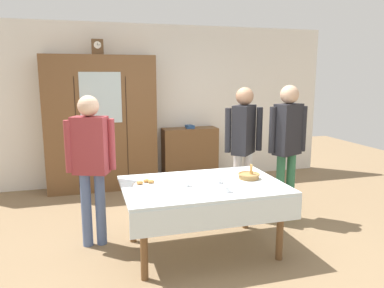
# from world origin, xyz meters

# --- Properties ---
(ground_plane) EXTENTS (12.00, 12.00, 0.00)m
(ground_plane) POSITION_xyz_m (0.00, 0.00, 0.00)
(ground_plane) COLOR #846B4C
(ground_plane) RESTS_ON ground
(back_wall) EXTENTS (6.40, 0.10, 2.70)m
(back_wall) POSITION_xyz_m (0.00, 2.65, 1.35)
(back_wall) COLOR silver
(back_wall) RESTS_ON ground
(dining_table) EXTENTS (1.66, 1.12, 0.74)m
(dining_table) POSITION_xyz_m (0.00, -0.24, 0.65)
(dining_table) COLOR brown
(dining_table) RESTS_ON ground
(wall_cabinet) EXTENTS (1.74, 0.46, 2.17)m
(wall_cabinet) POSITION_xyz_m (-0.90, 2.35, 1.08)
(wall_cabinet) COLOR brown
(wall_cabinet) RESTS_ON ground
(mantel_clock) EXTENTS (0.18, 0.11, 0.24)m
(mantel_clock) POSITION_xyz_m (-0.91, 2.35, 2.29)
(mantel_clock) COLOR brown
(mantel_clock) RESTS_ON wall_cabinet
(bookshelf_low) EXTENTS (0.96, 0.35, 0.95)m
(bookshelf_low) POSITION_xyz_m (0.60, 2.41, 0.47)
(bookshelf_low) COLOR brown
(bookshelf_low) RESTS_ON ground
(book_stack) EXTENTS (0.16, 0.22, 0.05)m
(book_stack) POSITION_xyz_m (0.60, 2.41, 0.97)
(book_stack) COLOR #2D5184
(book_stack) RESTS_ON bookshelf_low
(tea_cup_mid_left) EXTENTS (0.13, 0.13, 0.06)m
(tea_cup_mid_left) POSITION_xyz_m (0.16, -0.24, 0.77)
(tea_cup_mid_left) COLOR white
(tea_cup_mid_left) RESTS_ON dining_table
(tea_cup_front_edge) EXTENTS (0.13, 0.13, 0.06)m
(tea_cup_front_edge) POSITION_xyz_m (0.13, -0.55, 0.77)
(tea_cup_front_edge) COLOR white
(tea_cup_front_edge) RESTS_ON dining_table
(tea_cup_mid_right) EXTENTS (0.13, 0.13, 0.06)m
(tea_cup_mid_right) POSITION_xyz_m (-0.19, -0.26, 0.77)
(tea_cup_mid_right) COLOR white
(tea_cup_mid_right) RESTS_ON dining_table
(bread_basket) EXTENTS (0.24, 0.24, 0.16)m
(bread_basket) POSITION_xyz_m (0.54, -0.16, 0.78)
(bread_basket) COLOR #9E7542
(bread_basket) RESTS_ON dining_table
(pastry_plate) EXTENTS (0.28, 0.28, 0.05)m
(pastry_plate) POSITION_xyz_m (-0.58, -0.08, 0.76)
(pastry_plate) COLOR white
(pastry_plate) RESTS_ON dining_table
(spoon_near_left) EXTENTS (0.12, 0.02, 0.01)m
(spoon_near_left) POSITION_xyz_m (0.02, -0.37, 0.75)
(spoon_near_left) COLOR silver
(spoon_near_left) RESTS_ON dining_table
(spoon_mid_right) EXTENTS (0.12, 0.02, 0.01)m
(spoon_mid_right) POSITION_xyz_m (-0.57, -0.48, 0.75)
(spoon_mid_right) COLOR silver
(spoon_mid_right) RESTS_ON dining_table
(spoon_mid_left) EXTENTS (0.12, 0.02, 0.01)m
(spoon_mid_left) POSITION_xyz_m (0.24, -0.08, 0.75)
(spoon_mid_left) COLOR silver
(spoon_mid_left) RESTS_ON dining_table
(person_behind_table_right) EXTENTS (0.52, 0.32, 1.65)m
(person_behind_table_right) POSITION_xyz_m (-1.11, 0.26, 1.01)
(person_behind_table_right) COLOR slate
(person_behind_table_right) RESTS_ON ground
(person_beside_shelf) EXTENTS (0.52, 0.40, 1.71)m
(person_beside_shelf) POSITION_xyz_m (0.82, 0.63, 1.05)
(person_beside_shelf) COLOR silver
(person_beside_shelf) RESTS_ON ground
(person_behind_table_left) EXTENTS (0.52, 0.33, 1.74)m
(person_behind_table_left) POSITION_xyz_m (1.31, 0.37, 1.07)
(person_behind_table_left) COLOR #33704C
(person_behind_table_left) RESTS_ON ground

